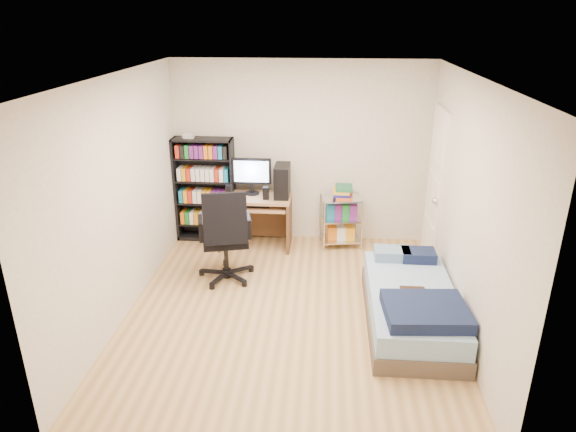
# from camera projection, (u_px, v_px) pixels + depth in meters

# --- Properties ---
(room) EXTENTS (3.58, 4.08, 2.58)m
(room) POSITION_uv_depth(u_px,v_px,m) (290.00, 203.00, 5.19)
(room) COLOR tan
(room) RESTS_ON ground
(media_shelf) EXTENTS (0.83, 0.28, 1.53)m
(media_shelf) POSITION_uv_depth(u_px,v_px,m) (205.00, 189.00, 7.17)
(media_shelf) COLOR black
(media_shelf) RESTS_ON room
(computer_desk) EXTENTS (0.98, 0.57, 1.23)m
(computer_desk) POSITION_uv_depth(u_px,v_px,m) (262.00, 200.00, 6.99)
(computer_desk) COLOR #A97F56
(computer_desk) RESTS_ON room
(office_chair) EXTENTS (0.84, 0.84, 1.17)m
(office_chair) POSITION_uv_depth(u_px,v_px,m) (226.00, 251.00, 6.16)
(office_chair) COLOR black
(office_chair) RESTS_ON room
(wire_cart) EXTENTS (0.60, 0.47, 0.88)m
(wire_cart) POSITION_uv_depth(u_px,v_px,m) (341.00, 207.00, 7.00)
(wire_cart) COLOR silver
(wire_cart) RESTS_ON room
(bed) EXTENTS (0.90, 1.80, 0.51)m
(bed) POSITION_uv_depth(u_px,v_px,m) (412.00, 305.00, 5.31)
(bed) COLOR brown
(bed) RESTS_ON room
(door) EXTENTS (0.12, 0.80, 2.00)m
(door) POSITION_uv_depth(u_px,v_px,m) (435.00, 189.00, 6.40)
(door) COLOR white
(door) RESTS_ON room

